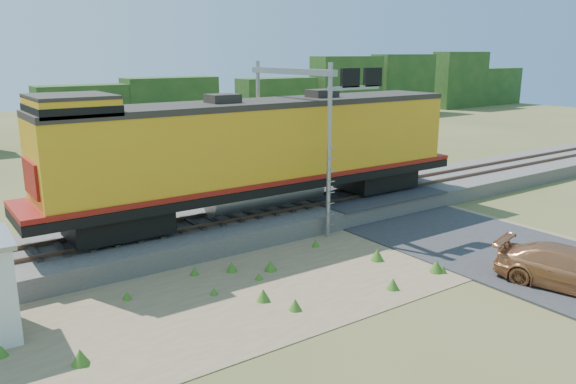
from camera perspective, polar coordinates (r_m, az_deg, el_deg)
ground at (r=20.95m, az=4.54°, el=-8.06°), size 140.00×140.00×0.00m
ballast at (r=25.45m, az=-4.06°, el=-3.07°), size 70.00×5.00×0.80m
rails at (r=25.31m, az=-4.08°, el=-2.03°), size 70.00×1.54×0.16m
dirt_shoulder at (r=20.20m, az=-0.82°, el=-8.83°), size 26.00×8.00×0.03m
road at (r=26.14m, az=15.46°, el=-3.81°), size 7.00×66.00×0.86m
tree_line_north at (r=54.57m, az=-21.88°, el=7.96°), size 130.00×3.00×6.50m
weed_clumps at (r=19.15m, az=-3.91°, el=-10.22°), size 15.00×6.20×0.56m
locomotive at (r=25.04m, az=-2.87°, el=4.31°), size 21.10×3.22×5.44m
signal_gantry at (r=25.40m, az=1.91°, el=8.83°), size 2.96×6.20×7.46m
car at (r=21.43m, az=26.77°, el=-7.04°), size 3.24×5.22×1.41m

